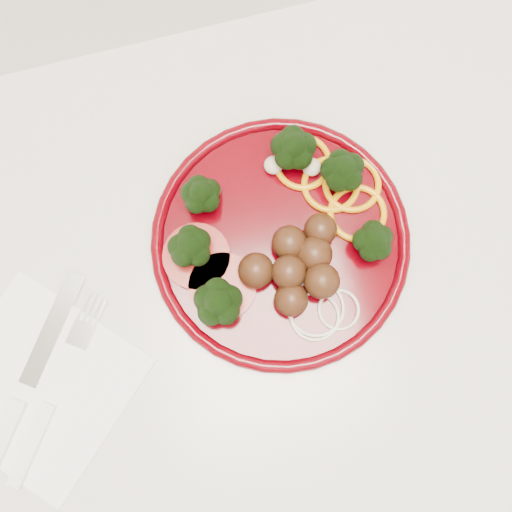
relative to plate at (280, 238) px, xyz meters
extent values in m
cube|color=silver|center=(0.15, -0.03, -0.48)|extent=(2.40, 0.60, 0.87)
cube|color=silver|center=(0.15, -0.03, -0.03)|extent=(2.40, 0.60, 0.03)
cylinder|color=#4B0006|center=(0.00, 0.00, -0.01)|extent=(0.28, 0.28, 0.01)
torus|color=#4B0006|center=(0.00, 0.00, -0.01)|extent=(0.28, 0.28, 0.01)
sphere|color=#432210|center=(0.04, 0.00, 0.01)|extent=(0.04, 0.04, 0.04)
sphere|color=#432210|center=(-0.03, -0.03, 0.01)|extent=(0.04, 0.04, 0.04)
sphere|color=#432210|center=(0.03, -0.03, 0.01)|extent=(0.04, 0.04, 0.04)
sphere|color=#432210|center=(0.00, -0.04, 0.01)|extent=(0.04, 0.04, 0.04)
sphere|color=#432210|center=(0.03, -0.06, 0.01)|extent=(0.04, 0.04, 0.04)
sphere|color=#432210|center=(-0.01, -0.07, 0.01)|extent=(0.04, 0.04, 0.04)
sphere|color=#432210|center=(0.01, -0.01, 0.01)|extent=(0.04, 0.04, 0.04)
torus|color=orange|center=(0.07, 0.04, 0.00)|extent=(0.07, 0.07, 0.01)
torus|color=orange|center=(0.09, 0.01, 0.00)|extent=(0.07, 0.07, 0.01)
torus|color=orange|center=(0.05, 0.08, 0.00)|extent=(0.07, 0.07, 0.01)
torus|color=orange|center=(0.09, 0.04, 0.00)|extent=(0.07, 0.07, 0.01)
cylinder|color=#720A07|center=(-0.09, 0.00, 0.00)|extent=(0.07, 0.07, 0.01)
cylinder|color=#720A07|center=(-0.07, -0.03, 0.00)|extent=(0.07, 0.07, 0.01)
torus|color=beige|center=(0.01, -0.09, 0.00)|extent=(0.05, 0.05, 0.00)
torus|color=beige|center=(0.04, -0.09, 0.00)|extent=(0.05, 0.05, 0.00)
torus|color=beige|center=(0.02, -0.08, 0.00)|extent=(0.06, 0.06, 0.00)
ellipsoid|color=#C6B793|center=(0.01, 0.08, 0.00)|extent=(0.02, 0.02, 0.01)
ellipsoid|color=#C6B793|center=(-0.06, 0.07, 0.00)|extent=(0.02, 0.02, 0.01)
ellipsoid|color=#C6B793|center=(0.05, 0.07, 0.00)|extent=(0.02, 0.02, 0.01)
cube|color=white|center=(-0.29, -0.09, -0.02)|extent=(0.25, 0.25, 0.00)
cube|color=silver|center=(-0.26, -0.03, -0.01)|extent=(0.09, 0.11, 0.00)
cube|color=white|center=(-0.33, -0.13, -0.01)|extent=(0.07, 0.09, 0.01)
cube|color=white|center=(-0.30, -0.14, -0.01)|extent=(0.06, 0.08, 0.01)
cube|color=silver|center=(-0.23, -0.05, -0.01)|extent=(0.04, 0.04, 0.00)
cube|color=silver|center=(-0.21, -0.03, -0.01)|extent=(0.02, 0.03, 0.00)
cube|color=silver|center=(-0.21, -0.03, -0.01)|extent=(0.02, 0.03, 0.00)
cube|color=silver|center=(-0.22, -0.02, -0.01)|extent=(0.02, 0.03, 0.00)
cube|color=silver|center=(-0.22, -0.02, -0.01)|extent=(0.02, 0.03, 0.00)
camera|label=1|loc=(-0.06, -0.13, 0.67)|focal=45.00mm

